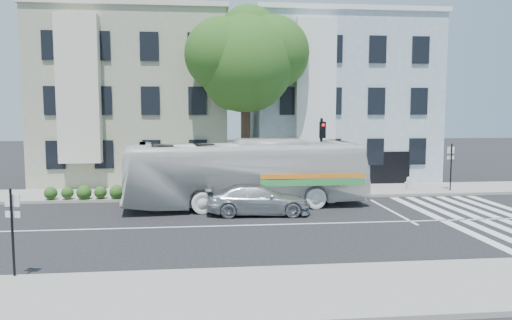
{
  "coord_description": "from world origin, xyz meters",
  "views": [
    {
      "loc": [
        -2.58,
        -20.61,
        4.89
      ],
      "look_at": [
        0.08,
        3.69,
        2.4
      ],
      "focal_mm": 35.0,
      "sensor_mm": 36.0,
      "label": 1
    }
  ],
  "objects": [
    {
      "name": "building_right",
      "position": [
        7.0,
        15.0,
        5.5
      ],
      "size": [
        12.0,
        10.0,
        11.0
      ],
      "primitive_type": "cube",
      "color": "#93A3AF",
      "rests_on": "ground"
    },
    {
      "name": "sedan",
      "position": [
        0.02,
        2.15,
        0.7
      ],
      "size": [
        2.27,
        4.96,
        1.41
      ],
      "primitive_type": "imported",
      "rotation": [
        0.0,
        0.0,
        1.51
      ],
      "color": "silver",
      "rests_on": "ground"
    },
    {
      "name": "fire_hydrant",
      "position": [
        9.59,
        7.46,
        0.54
      ],
      "size": [
        0.43,
        0.25,
        0.76
      ],
      "rotation": [
        0.0,
        0.0,
        -0.16
      ],
      "color": "#B9B9B4",
      "rests_on": "sidewalk_far"
    },
    {
      "name": "sidewalk_far",
      "position": [
        0.0,
        8.0,
        0.07
      ],
      "size": [
        80.0,
        4.0,
        0.15
      ],
      "primitive_type": "cube",
      "color": "gray",
      "rests_on": "ground"
    },
    {
      "name": "traffic_signal",
      "position": [
        3.94,
        5.94,
        2.85
      ],
      "size": [
        0.46,
        0.54,
        4.41
      ],
      "rotation": [
        0.0,
        0.0,
        0.15
      ],
      "color": "black",
      "rests_on": "ground"
    },
    {
      "name": "near_sign_pole",
      "position": [
        -7.94,
        -6.06,
        1.75
      ],
      "size": [
        0.45,
        0.21,
        2.52
      ],
      "rotation": [
        0.0,
        0.0,
        -0.26
      ],
      "color": "black",
      "rests_on": "sidewalk_near"
    },
    {
      "name": "far_sign_pole",
      "position": [
        11.9,
        6.92,
        1.88
      ],
      "size": [
        0.49,
        0.22,
        2.76
      ],
      "rotation": [
        0.0,
        0.0,
        0.26
      ],
      "color": "black",
      "rests_on": "sidewalk_far"
    },
    {
      "name": "hedge",
      "position": [
        -6.25,
        6.3,
        0.5
      ],
      "size": [
        8.51,
        0.93,
        0.7
      ],
      "primitive_type": null,
      "rotation": [
        0.0,
        0.0,
        -0.01
      ],
      "color": "#336420",
      "rests_on": "sidewalk_far"
    },
    {
      "name": "street_tree",
      "position": [
        0.06,
        8.74,
        7.83
      ],
      "size": [
        7.3,
        5.9,
        11.1
      ],
      "color": "#2D2116",
      "rests_on": "ground"
    },
    {
      "name": "ground",
      "position": [
        0.0,
        0.0,
        0.0
      ],
      "size": [
        120.0,
        120.0,
        0.0
      ],
      "primitive_type": "plane",
      "color": "black",
      "rests_on": "ground"
    },
    {
      "name": "sidewalk_near",
      "position": [
        0.0,
        -8.0,
        0.07
      ],
      "size": [
        80.0,
        4.0,
        0.15
      ],
      "primitive_type": "cube",
      "color": "gray",
      "rests_on": "ground"
    },
    {
      "name": "bus",
      "position": [
        -0.36,
        4.02,
        1.7
      ],
      "size": [
        4.15,
        12.43,
        3.4
      ],
      "primitive_type": "imported",
      "rotation": [
        0.0,
        0.0,
        1.68
      ],
      "color": "silver",
      "rests_on": "ground"
    },
    {
      "name": "building_left",
      "position": [
        -7.0,
        15.0,
        5.5
      ],
      "size": [
        12.0,
        10.0,
        11.0
      ],
      "primitive_type": "cube",
      "color": "gray",
      "rests_on": "ground"
    }
  ]
}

